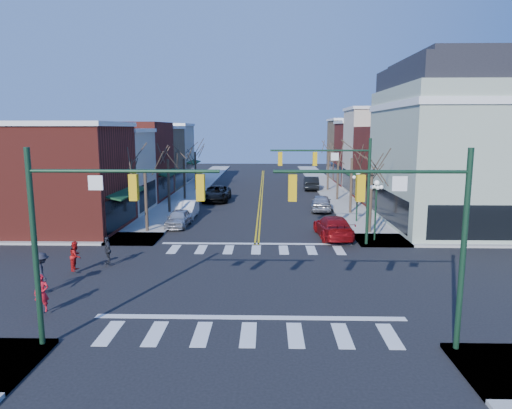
# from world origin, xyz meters

# --- Properties ---
(ground) EXTENTS (160.00, 160.00, 0.00)m
(ground) POSITION_xyz_m (0.00, 0.00, 0.00)
(ground) COLOR black
(ground) RESTS_ON ground
(sidewalk_left) EXTENTS (3.50, 70.00, 0.15)m
(sidewalk_left) POSITION_xyz_m (-8.75, 20.00, 0.07)
(sidewalk_left) COLOR #9E9B93
(sidewalk_left) RESTS_ON ground
(sidewalk_right) EXTENTS (3.50, 70.00, 0.15)m
(sidewalk_right) POSITION_xyz_m (8.75, 20.00, 0.07)
(sidewalk_right) COLOR #9E9B93
(sidewalk_right) RESTS_ON ground
(bldg_left_brick_a) EXTENTS (10.00, 8.50, 8.00)m
(bldg_left_brick_a) POSITION_xyz_m (-15.50, 11.75, 4.00)
(bldg_left_brick_a) COLOR maroon
(bldg_left_brick_a) RESTS_ON ground
(bldg_left_stucco_a) EXTENTS (10.00, 7.00, 7.50)m
(bldg_left_stucco_a) POSITION_xyz_m (-15.50, 19.50, 3.75)
(bldg_left_stucco_a) COLOR beige
(bldg_left_stucco_a) RESTS_ON ground
(bldg_left_brick_b) EXTENTS (10.00, 9.00, 8.50)m
(bldg_left_brick_b) POSITION_xyz_m (-15.50, 27.50, 4.25)
(bldg_left_brick_b) COLOR maroon
(bldg_left_brick_b) RESTS_ON ground
(bldg_left_tan) EXTENTS (10.00, 7.50, 7.80)m
(bldg_left_tan) POSITION_xyz_m (-15.50, 35.75, 3.90)
(bldg_left_tan) COLOR olive
(bldg_left_tan) RESTS_ON ground
(bldg_left_stucco_b) EXTENTS (10.00, 8.00, 8.20)m
(bldg_left_stucco_b) POSITION_xyz_m (-15.50, 43.50, 4.10)
(bldg_left_stucco_b) COLOR beige
(bldg_left_stucco_b) RESTS_ON ground
(bldg_right_brick_a) EXTENTS (10.00, 8.50, 8.00)m
(bldg_right_brick_a) POSITION_xyz_m (15.50, 25.75, 4.00)
(bldg_right_brick_a) COLOR maroon
(bldg_right_brick_a) RESTS_ON ground
(bldg_right_stucco) EXTENTS (10.00, 7.00, 10.00)m
(bldg_right_stucco) POSITION_xyz_m (15.50, 33.50, 5.00)
(bldg_right_stucco) COLOR beige
(bldg_right_stucco) RESTS_ON ground
(bldg_right_brick_b) EXTENTS (10.00, 8.00, 8.50)m
(bldg_right_brick_b) POSITION_xyz_m (15.50, 41.00, 4.25)
(bldg_right_brick_b) COLOR maroon
(bldg_right_brick_b) RESTS_ON ground
(bldg_right_tan) EXTENTS (10.00, 8.00, 9.00)m
(bldg_right_tan) POSITION_xyz_m (15.50, 49.00, 4.50)
(bldg_right_tan) COLOR olive
(bldg_right_tan) RESTS_ON ground
(victorian_corner) EXTENTS (12.25, 14.25, 13.30)m
(victorian_corner) POSITION_xyz_m (16.50, 14.50, 6.66)
(victorian_corner) COLOR #9CAB94
(victorian_corner) RESTS_ON ground
(traffic_mast_near_left) EXTENTS (6.60, 0.28, 7.20)m
(traffic_mast_near_left) POSITION_xyz_m (-5.55, -7.40, 4.71)
(traffic_mast_near_left) COLOR #14331E
(traffic_mast_near_left) RESTS_ON ground
(traffic_mast_near_right) EXTENTS (6.60, 0.28, 7.20)m
(traffic_mast_near_right) POSITION_xyz_m (5.55, -7.40, 4.71)
(traffic_mast_near_right) COLOR #14331E
(traffic_mast_near_right) RESTS_ON ground
(traffic_mast_far_right) EXTENTS (6.60, 0.28, 7.20)m
(traffic_mast_far_right) POSITION_xyz_m (5.55, 7.40, 4.71)
(traffic_mast_far_right) COLOR #14331E
(traffic_mast_far_right) RESTS_ON ground
(lamppost_corner) EXTENTS (0.36, 0.36, 4.33)m
(lamppost_corner) POSITION_xyz_m (8.20, 8.50, 2.96)
(lamppost_corner) COLOR #14331E
(lamppost_corner) RESTS_ON ground
(lamppost_midblock) EXTENTS (0.36, 0.36, 4.33)m
(lamppost_midblock) POSITION_xyz_m (8.20, 15.00, 2.96)
(lamppost_midblock) COLOR #14331E
(lamppost_midblock) RESTS_ON ground
(tree_left_a) EXTENTS (0.24, 0.24, 4.76)m
(tree_left_a) POSITION_xyz_m (-8.40, 11.00, 2.38)
(tree_left_a) COLOR #382B21
(tree_left_a) RESTS_ON ground
(tree_left_b) EXTENTS (0.24, 0.24, 5.04)m
(tree_left_b) POSITION_xyz_m (-8.40, 19.00, 2.52)
(tree_left_b) COLOR #382B21
(tree_left_b) RESTS_ON ground
(tree_left_c) EXTENTS (0.24, 0.24, 4.55)m
(tree_left_c) POSITION_xyz_m (-8.40, 27.00, 2.27)
(tree_left_c) COLOR #382B21
(tree_left_c) RESTS_ON ground
(tree_left_d) EXTENTS (0.24, 0.24, 4.90)m
(tree_left_d) POSITION_xyz_m (-8.40, 35.00, 2.45)
(tree_left_d) COLOR #382B21
(tree_left_d) RESTS_ON ground
(tree_right_a) EXTENTS (0.24, 0.24, 4.62)m
(tree_right_a) POSITION_xyz_m (8.40, 11.00, 2.31)
(tree_right_a) COLOR #382B21
(tree_right_a) RESTS_ON ground
(tree_right_b) EXTENTS (0.24, 0.24, 5.18)m
(tree_right_b) POSITION_xyz_m (8.40, 19.00, 2.59)
(tree_right_b) COLOR #382B21
(tree_right_b) RESTS_ON ground
(tree_right_c) EXTENTS (0.24, 0.24, 4.83)m
(tree_right_c) POSITION_xyz_m (8.40, 27.00, 2.42)
(tree_right_c) COLOR #382B21
(tree_right_c) RESTS_ON ground
(tree_right_d) EXTENTS (0.24, 0.24, 4.97)m
(tree_right_d) POSITION_xyz_m (8.40, 35.00, 2.48)
(tree_right_d) COLOR #382B21
(tree_right_d) RESTS_ON ground
(car_left_near) EXTENTS (1.82, 4.14, 1.39)m
(car_left_near) POSITION_xyz_m (-6.40, 13.15, 0.69)
(car_left_near) COLOR silver
(car_left_near) RESTS_ON ground
(car_left_mid) EXTENTS (1.61, 4.57, 1.50)m
(car_left_mid) POSITION_xyz_m (-6.40, 16.86, 0.75)
(car_left_mid) COLOR white
(car_left_mid) RESTS_ON ground
(car_left_far) EXTENTS (2.83, 6.01, 1.66)m
(car_left_far) POSITION_xyz_m (-4.80, 26.38, 0.83)
(car_left_far) COLOR black
(car_left_far) RESTS_ON ground
(car_right_near) EXTENTS (2.54, 5.63, 1.60)m
(car_right_near) POSITION_xyz_m (5.50, 9.72, 0.80)
(car_right_near) COLOR maroon
(car_right_near) RESTS_ON ground
(car_right_mid) EXTENTS (2.39, 4.88, 1.60)m
(car_right_mid) POSITION_xyz_m (5.89, 20.54, 0.80)
(car_right_mid) COLOR #A7A7AC
(car_right_mid) RESTS_ON ground
(car_right_far) EXTENTS (2.03, 5.26, 1.71)m
(car_right_far) POSITION_xyz_m (6.40, 36.06, 0.85)
(car_right_far) COLOR black
(car_right_far) RESTS_ON ground
(pedestrian_red_a) EXTENTS (0.66, 0.51, 1.62)m
(pedestrian_red_a) POSITION_xyz_m (-8.81, -4.50, 0.96)
(pedestrian_red_a) COLOR red
(pedestrian_red_a) RESTS_ON sidewalk_left
(pedestrian_red_b) EXTENTS (0.64, 0.81, 1.62)m
(pedestrian_red_b) POSITION_xyz_m (-9.72, 1.16, 0.96)
(pedestrian_red_b) COLOR #AC1212
(pedestrian_red_b) RESTS_ON sidewalk_left
(pedestrian_dark_a) EXTENTS (0.81, 0.99, 1.58)m
(pedestrian_dark_a) POSITION_xyz_m (-8.42, 2.43, 0.94)
(pedestrian_dark_a) COLOR #212229
(pedestrian_dark_a) RESTS_ON sidewalk_left
(pedestrian_dark_b) EXTENTS (1.26, 1.39, 1.87)m
(pedestrian_dark_b) POSITION_xyz_m (-10.00, -2.03, 1.08)
(pedestrian_dark_b) COLOR black
(pedestrian_dark_b) RESTS_ON sidewalk_left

